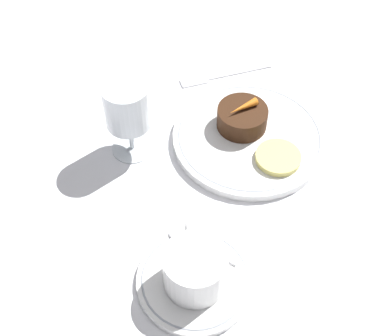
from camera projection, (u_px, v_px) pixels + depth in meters
ground_plane at (234, 142)px, 0.89m from camera, size 3.00×3.00×0.00m
dinner_plate at (248, 136)px, 0.89m from camera, size 0.25×0.25×0.01m
saucer at (195, 280)px, 0.73m from camera, size 0.16×0.16×0.01m
coffee_cup at (195, 269)px, 0.70m from camera, size 0.11×0.09×0.06m
spoon at (194, 244)px, 0.75m from camera, size 0.08×0.09×0.00m
wine_glass at (127, 109)px, 0.81m from camera, size 0.07×0.07×0.14m
fork at (216, 76)px, 0.99m from camera, size 0.04×0.18×0.01m
dessert_cake at (242, 118)px, 0.88m from camera, size 0.08×0.08×0.04m
carrot_garnish at (243, 107)px, 0.86m from camera, size 0.03×0.05×0.01m
pineapple_slice at (278, 157)px, 0.85m from camera, size 0.07×0.07×0.01m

